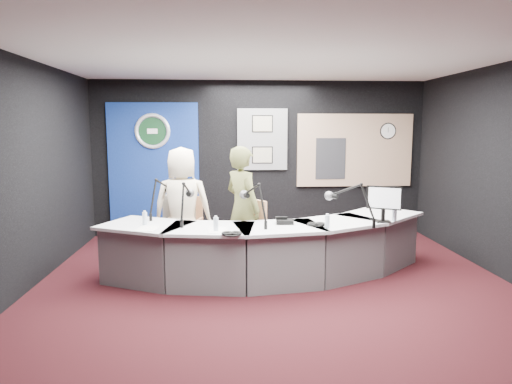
{
  "coord_description": "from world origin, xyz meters",
  "views": [
    {
      "loc": [
        -0.58,
        -5.28,
        1.96
      ],
      "look_at": [
        -0.2,
        0.8,
        1.1
      ],
      "focal_mm": 32.0,
      "sensor_mm": 36.0,
      "label": 1
    }
  ],
  "objects": [
    {
      "name": "ground",
      "position": [
        0.0,
        0.0,
        0.0
      ],
      "size": [
        6.0,
        6.0,
        0.0
      ],
      "primitive_type": "plane",
      "color": "black",
      "rests_on": "ground"
    },
    {
      "name": "ceiling",
      "position": [
        0.0,
        0.0,
        2.8
      ],
      "size": [
        6.0,
        6.0,
        0.02
      ],
      "primitive_type": "cube",
      "color": "silver",
      "rests_on": "ground"
    },
    {
      "name": "wall_back",
      "position": [
        0.0,
        3.0,
        1.4
      ],
      "size": [
        6.0,
        0.02,
        2.8
      ],
      "primitive_type": "cube",
      "color": "black",
      "rests_on": "ground"
    },
    {
      "name": "wall_front",
      "position": [
        0.0,
        -3.0,
        1.4
      ],
      "size": [
        6.0,
        0.02,
        2.8
      ],
      "primitive_type": "cube",
      "color": "black",
      "rests_on": "ground"
    },
    {
      "name": "wall_left",
      "position": [
        -3.0,
        0.0,
        1.4
      ],
      "size": [
        0.02,
        6.0,
        2.8
      ],
      "primitive_type": "cube",
      "color": "black",
      "rests_on": "ground"
    },
    {
      "name": "broadcast_desk",
      "position": [
        -0.05,
        0.55,
        0.38
      ],
      "size": [
        4.5,
        1.9,
        0.75
      ],
      "primitive_type": null,
      "color": "silver",
      "rests_on": "ground"
    },
    {
      "name": "backdrop_panel",
      "position": [
        -1.9,
        2.97,
        1.25
      ],
      "size": [
        1.6,
        0.05,
        2.3
      ],
      "primitive_type": "cube",
      "color": "navy",
      "rests_on": "wall_back"
    },
    {
      "name": "agency_seal",
      "position": [
        -1.9,
        2.93,
        1.9
      ],
      "size": [
        0.63,
        0.07,
        0.63
      ],
      "primitive_type": "torus",
      "rotation": [
        1.57,
        0.0,
        0.0
      ],
      "color": "silver",
      "rests_on": "backdrop_panel"
    },
    {
      "name": "seal_center",
      "position": [
        -1.9,
        2.94,
        1.9
      ],
      "size": [
        0.48,
        0.01,
        0.48
      ],
      "primitive_type": "cylinder",
      "rotation": [
        1.57,
        0.0,
        0.0
      ],
      "color": "#0E3419",
      "rests_on": "backdrop_panel"
    },
    {
      "name": "pinboard",
      "position": [
        0.05,
        2.97,
        1.75
      ],
      "size": [
        0.9,
        0.04,
        1.1
      ],
      "primitive_type": "cube",
      "color": "slate",
      "rests_on": "wall_back"
    },
    {
      "name": "framed_photo_upper",
      "position": [
        0.05,
        2.94,
        2.03
      ],
      "size": [
        0.34,
        0.02,
        0.27
      ],
      "primitive_type": "cube",
      "color": "gray",
      "rests_on": "pinboard"
    },
    {
      "name": "framed_photo_lower",
      "position": [
        0.05,
        2.94,
        1.47
      ],
      "size": [
        0.34,
        0.02,
        0.27
      ],
      "primitive_type": "cube",
      "color": "gray",
      "rests_on": "pinboard"
    },
    {
      "name": "booth_window_frame",
      "position": [
        1.75,
        2.97,
        1.55
      ],
      "size": [
        2.12,
        0.06,
        1.32
      ],
      "primitive_type": "cube",
      "color": "#9F7C63",
      "rests_on": "wall_back"
    },
    {
      "name": "booth_glow",
      "position": [
        1.75,
        2.96,
        1.55
      ],
      "size": [
        2.0,
        0.02,
        1.2
      ],
      "primitive_type": "cube",
      "color": "#FFDFA1",
      "rests_on": "booth_window_frame"
    },
    {
      "name": "equipment_rack",
      "position": [
        1.3,
        2.94,
        1.4
      ],
      "size": [
        0.55,
        0.02,
        0.75
      ],
      "primitive_type": "cube",
      "color": "black",
      "rests_on": "booth_window_frame"
    },
    {
      "name": "wall_clock",
      "position": [
        2.35,
        2.94,
        1.9
      ],
      "size": [
        0.28,
        0.01,
        0.28
      ],
      "primitive_type": "cylinder",
      "rotation": [
        1.57,
        0.0,
        0.0
      ],
      "color": "white",
      "rests_on": "booth_window_frame"
    },
    {
      "name": "armchair_left",
      "position": [
        -1.23,
        1.21,
        0.48
      ],
      "size": [
        0.63,
        0.63,
        0.97
      ],
      "primitive_type": null,
      "rotation": [
        0.0,
        0.0,
        -0.18
      ],
      "color": "#B17851",
      "rests_on": "ground"
    },
    {
      "name": "armchair_right",
      "position": [
        -0.38,
        0.92,
        0.43
      ],
      "size": [
        0.68,
        0.68,
        0.86
      ],
      "primitive_type": null,
      "rotation": [
        0.0,
        0.0,
        -0.92
      ],
      "color": "#B17851",
      "rests_on": "ground"
    },
    {
      "name": "draped_jacket",
      "position": [
        -1.3,
        1.46,
        0.62
      ],
      "size": [
        0.51,
        0.19,
        0.7
      ],
      "primitive_type": "cube",
      "rotation": [
        0.0,
        0.0,
        -0.18
      ],
      "color": "gray",
      "rests_on": "armchair_left"
    },
    {
      "name": "person_man",
      "position": [
        -1.23,
        1.21,
        0.85
      ],
      "size": [
        0.85,
        0.57,
        1.69
      ],
      "primitive_type": "imported",
      "rotation": [
        0.0,
        0.0,
        3.1
      ],
      "color": "#FCEACA",
      "rests_on": "ground"
    },
    {
      "name": "person_woman",
      "position": [
        -0.38,
        0.92,
        0.86
      ],
      "size": [
        0.7,
        0.75,
        1.71
      ],
      "primitive_type": "imported",
      "rotation": [
        0.0,
        0.0,
        2.22
      ],
      "color": "brown",
      "rests_on": "ground"
    },
    {
      "name": "computer_monitor",
      "position": [
        1.42,
        0.39,
        1.07
      ],
      "size": [
        0.4,
        0.22,
        0.3
      ],
      "primitive_type": "cube",
      "rotation": [
        0.0,
        0.0,
        -0.48
      ],
      "color": "black",
      "rests_on": "broadcast_desk"
    },
    {
      "name": "desk_phone",
      "position": [
        0.14,
        0.37,
        0.78
      ],
      "size": [
        0.23,
        0.19,
        0.05
      ],
      "primitive_type": "cube",
      "rotation": [
        0.0,
        0.0,
        -0.06
      ],
      "color": "black",
      "rests_on": "broadcast_desk"
    },
    {
      "name": "headphones_near",
      "position": [
        0.52,
        0.24,
        0.77
      ],
      "size": [
        0.2,
        0.2,
        0.03
      ],
      "primitive_type": "torus",
      "color": "black",
      "rests_on": "broadcast_desk"
    },
    {
      "name": "headphones_far",
      "position": [
        -0.54,
        -0.2,
        0.77
      ],
      "size": [
        0.23,
        0.23,
        0.04
      ],
      "primitive_type": "torus",
      "color": "black",
      "rests_on": "broadcast_desk"
    },
    {
      "name": "paper_stack",
      "position": [
        -1.56,
        0.18,
        0.75
      ],
      "size": [
        0.26,
        0.34,
        0.0
      ],
      "primitive_type": "cube",
      "rotation": [
        0.0,
        0.0,
        -0.14
      ],
      "color": "white",
      "rests_on": "broadcast_desk"
    },
    {
      "name": "notepad",
      "position": [
        -0.7,
        0.04,
        0.75
      ],
      "size": [
        0.24,
        0.33,
        0.0
      ],
      "primitive_type": "cube",
      "rotation": [
        0.0,
        0.0,
        0.07
      ],
      "color": "white",
      "rests_on": "broadcast_desk"
    },
    {
      "name": "boom_mic_a",
      "position": [
        -1.49,
        0.95,
        1.05
      ],
      "size": [
        0.32,
        0.71,
        0.6
      ],
      "primitive_type": null,
      "color": "black",
      "rests_on": "broadcast_desk"
    },
    {
      "name": "boom_mic_b",
      "position": [
        -1.12,
        0.52,
        1.05
      ],
      "size": [
        0.18,
        0.74,
        0.6
      ],
      "primitive_type": null,
      "color": "black",
      "rests_on": "broadcast_desk"
    },
    {
      "name": "boom_mic_c",
      "position": [
        -0.25,
        0.35,
        1.05
      ],
      "size": [
        0.36,
        0.69,
        0.6
      ],
      "primitive_type": null,
      "color": "black",
      "rests_on": "broadcast_desk"
    },
    {
      "name": "boom_mic_d",
      "position": [
        0.96,
        0.27,
        1.05
      ],
      "size": [
        0.59,
        0.52,
        0.6
      ],
      "primitive_type": null,
      "color": "black",
      "rests_on": "broadcast_desk"
    },
    {
      "name": "water_bottles",
      "position": [
        -0.02,
        0.24,
        0.84
      ],
      "size": [
        3.28,
        0.49,
        0.18
      ],
      "primitive_type": null,
      "color": "silver",
      "rests_on": "broadcast_desk"
    }
  ]
}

